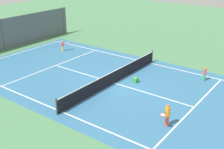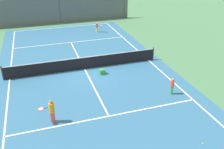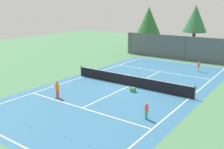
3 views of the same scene
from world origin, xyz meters
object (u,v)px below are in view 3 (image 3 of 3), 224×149
Objects in this scene: tennis_ball_0 at (189,67)px; tennis_ball_3 at (30,127)px; ball_crate at (133,90)px; tennis_ball_6 at (167,76)px; tennis_ball_2 at (66,136)px; player_0 at (199,66)px; tennis_ball_5 at (89,145)px; player_1 at (57,89)px; tennis_ball_4 at (96,74)px; player_2 at (146,111)px.

tennis_ball_3 is at bearing -96.69° from tennis_ball_0.
tennis_ball_6 is (0.25, 6.44, -0.15)m from ball_crate.
ball_crate is 8.76m from tennis_ball_2.
ball_crate is 6.45m from tennis_ball_6.
tennis_ball_3 is (-3.98, -19.34, -0.54)m from player_0.
ball_crate reaches higher than tennis_ball_0.
player_0 is 18.84m from tennis_ball_5.
tennis_ball_0 is 1.00× the size of tennis_ball_3.
player_1 reaches higher than ball_crate.
ball_crate is 11.56m from tennis_ball_0.
player_0 is at bearing 41.75° from tennis_ball_4.
tennis_ball_6 is at bearing 30.77° from tennis_ball_4.
tennis_ball_3 is (2.47, -4.46, -0.68)m from player_1.
player_2 reaches higher than tennis_ball_0.
tennis_ball_2 is at bearing -177.63° from tennis_ball_5.
player_1 is 20.95× the size of tennis_ball_5.
tennis_ball_6 is at bearing 83.01° from tennis_ball_3.
player_1 is 20.95× the size of tennis_ball_6.
tennis_ball_0 is 11.24m from tennis_ball_4.
tennis_ball_5 is (-0.89, -4.53, -0.55)m from player_2.
tennis_ball_0 is 5.11m from tennis_ball_6.
tennis_ball_4 is (-6.13, 2.65, -0.15)m from ball_crate.
player_1 is at bearing -113.43° from player_0.
tennis_ball_5 is (4.23, 0.51, 0.00)m from tennis_ball_3.
tennis_ball_5 is (1.68, 0.07, 0.00)m from tennis_ball_2.
player_0 reaches higher than tennis_ball_3.
tennis_ball_5 is at bearing -73.49° from ball_crate.
tennis_ball_2 is at bearing -38.76° from player_1.
tennis_ball_6 is at bearing 98.72° from tennis_ball_5.
player_0 is 16.64× the size of tennis_ball_4.
player_0 is 0.79× the size of player_1.
tennis_ball_2 is at bearing -87.62° from tennis_ball_6.
player_1 is at bearing -131.34° from ball_crate.
ball_crate is 6.45× the size of tennis_ball_0.
player_2 is 5.39m from ball_crate.
tennis_ball_0 is 1.00× the size of tennis_ball_4.
player_2 is at bearing 44.55° from tennis_ball_3.
tennis_ball_5 is 15.27m from tennis_ball_6.
player_2 is at bearing -85.45° from player_0.
player_0 reaches higher than tennis_ball_2.
tennis_ball_0 is 20.83m from tennis_ball_3.
player_1 is 7.61m from player_2.
tennis_ball_6 is (6.38, 3.80, 0.00)m from tennis_ball_4.
tennis_ball_6 is (-2.07, -3.74, -0.54)m from player_0.
player_0 is 16.64× the size of tennis_ball_2.
player_1 is 7.64m from tennis_ball_4.
tennis_ball_0 is (-1.56, 1.35, -0.54)m from player_0.
tennis_ball_3 and tennis_ball_5 have the same top height.
player_2 is 11.74m from tennis_ball_4.
player_1 is 5.15m from tennis_ball_3.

